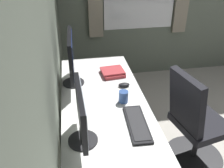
{
  "coord_description": "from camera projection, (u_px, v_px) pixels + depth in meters",
  "views": [
    {
      "loc": [
        -1.31,
        2.03,
        1.89
      ],
      "look_at": [
        0.26,
        1.75,
        0.95
      ],
      "focal_mm": 39.29,
      "sensor_mm": 36.0,
      "label": 1
    }
  ],
  "objects": [
    {
      "name": "monitor_secondary",
      "position": [
        81.0,
        114.0,
        1.52
      ],
      "size": [
        0.48,
        0.2,
        0.4
      ],
      "color": "black",
      "rests_on": "desk"
    },
    {
      "name": "desk",
      "position": [
        106.0,
        115.0,
        1.99
      ],
      "size": [
        1.95,
        0.7,
        0.73
      ],
      "color": "white",
      "rests_on": "ground"
    },
    {
      "name": "mouse_main",
      "position": [
        124.0,
        85.0,
        2.24
      ],
      "size": [
        0.06,
        0.1,
        0.03
      ],
      "primitive_type": "ellipsoid",
      "color": "black",
      "rests_on": "desk"
    },
    {
      "name": "book_stack_near",
      "position": [
        113.0,
        72.0,
        2.44
      ],
      "size": [
        0.24,
        0.23,
        0.05
      ],
      "color": "#B2383D",
      "rests_on": "desk"
    },
    {
      "name": "keyboard_main",
      "position": [
        137.0,
        124.0,
        1.78
      ],
      "size": [
        0.43,
        0.16,
        0.02
      ],
      "color": "black",
      "rests_on": "desk"
    },
    {
      "name": "monitor_primary",
      "position": [
        71.0,
        57.0,
        2.16
      ],
      "size": [
        0.52,
        0.2,
        0.47
      ],
      "color": "black",
      "rests_on": "desk"
    },
    {
      "name": "office_chair",
      "position": [
        194.0,
        126.0,
        2.19
      ],
      "size": [
        0.56,
        0.59,
        0.97
      ],
      "color": "black",
      "rests_on": "ground"
    },
    {
      "name": "drawer_pedestal",
      "position": [
        104.0,
        147.0,
        2.12
      ],
      "size": [
        0.4,
        0.51,
        0.69
      ],
      "color": "white",
      "rests_on": "ground"
    },
    {
      "name": "wall_back",
      "position": [
        38.0,
        61.0,
        1.39
      ],
      "size": [
        4.86,
        0.1,
        2.6
      ],
      "primitive_type": "cube",
      "color": "slate",
      "rests_on": "ground"
    },
    {
      "name": "coffee_mug",
      "position": [
        123.0,
        96.0,
        2.02
      ],
      "size": [
        0.12,
        0.08,
        0.1
      ],
      "color": "#335193",
      "rests_on": "desk"
    }
  ]
}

